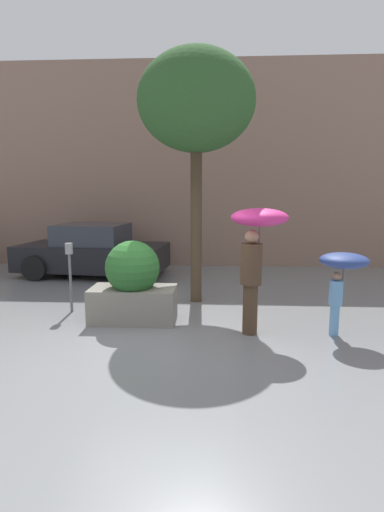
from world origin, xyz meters
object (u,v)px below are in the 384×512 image
(planter_box, at_px, (133,284))
(parking_meter, at_px, (70,263))
(parked_car_near, at_px, (93,252))
(person_adult, at_px, (256,239))
(street_tree, at_px, (196,103))
(person_child, at_px, (342,268))

(planter_box, relative_size, parking_meter, 1.13)
(planter_box, relative_size, parked_car_near, 0.36)
(person_adult, relative_size, parked_car_near, 0.49)
(planter_box, height_order, street_tree, street_tree)
(person_adult, height_order, parked_car_near, person_adult)
(person_child, relative_size, parked_car_near, 0.32)
(person_child, xyz_separation_m, street_tree, (-2.32, 1.88, 2.83))
(parked_car_near, xyz_separation_m, parking_meter, (0.60, -3.36, 0.30))
(person_adult, height_order, parking_meter, person_adult)
(planter_box, relative_size, street_tree, 0.30)
(parked_car_near, xyz_separation_m, street_tree, (2.89, -2.48, 3.26))
(person_child, distance_m, street_tree, 4.11)
(person_child, bearing_deg, parking_meter, 172.81)
(planter_box, bearing_deg, person_adult, -12.81)
(person_adult, distance_m, parking_meter, 3.48)
(person_adult, relative_size, person_child, 1.51)
(street_tree, height_order, parking_meter, street_tree)
(planter_box, bearing_deg, person_child, -9.07)
(parked_car_near, bearing_deg, person_adult, -131.89)
(street_tree, bearing_deg, parked_car_near, 139.33)
(planter_box, distance_m, street_tree, 3.66)
(planter_box, height_order, person_child, planter_box)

